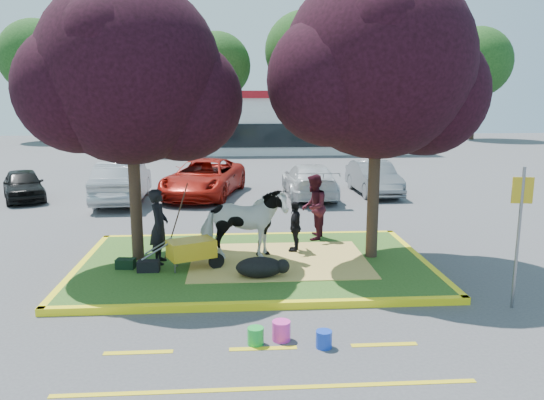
{
  "coord_description": "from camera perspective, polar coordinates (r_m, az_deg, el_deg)",
  "views": [
    {
      "loc": [
        -0.4,
        -12.17,
        4.03
      ],
      "look_at": [
        0.47,
        0.5,
        1.54
      ],
      "focal_mm": 35.0,
      "sensor_mm": 36.0,
      "label": 1
    }
  ],
  "objects": [
    {
      "name": "ground",
      "position": [
        12.82,
        -1.95,
        -7.21
      ],
      "size": [
        90.0,
        90.0,
        0.0
      ],
      "primitive_type": "plane",
      "color": "#424244",
      "rests_on": "ground"
    },
    {
      "name": "median_island",
      "position": [
        12.8,
        -1.95,
        -6.9
      ],
      "size": [
        8.0,
        5.0,
        0.15
      ],
      "primitive_type": "cube",
      "color": "#2A5219",
      "rests_on": "ground"
    },
    {
      "name": "curb_near",
      "position": [
        10.38,
        -1.44,
        -11.29
      ],
      "size": [
        8.3,
        0.16,
        0.15
      ],
      "primitive_type": "cube",
      "color": "yellow",
      "rests_on": "ground"
    },
    {
      "name": "curb_far",
      "position": [
        15.27,
        -2.29,
        -3.91
      ],
      "size": [
        8.3,
        0.16,
        0.15
      ],
      "primitive_type": "cube",
      "color": "yellow",
      "rests_on": "ground"
    },
    {
      "name": "curb_left",
      "position": [
        13.31,
        -19.92,
        -6.86
      ],
      "size": [
        0.16,
        5.3,
        0.15
      ],
      "primitive_type": "cube",
      "color": "yellow",
      "rests_on": "ground"
    },
    {
      "name": "curb_right",
      "position": [
        13.55,
        15.67,
        -6.28
      ],
      "size": [
        0.16,
        5.3,
        0.15
      ],
      "primitive_type": "cube",
      "color": "yellow",
      "rests_on": "ground"
    },
    {
      "name": "straw_bedding",
      "position": [
        12.81,
        0.75,
        -6.5
      ],
      "size": [
        4.2,
        3.0,
        0.01
      ],
      "primitive_type": "cube",
      "color": "#EBCD60",
      "rests_on": "median_island"
    },
    {
      "name": "tree_purple_left",
      "position": [
        12.77,
        -15.0,
        12.22
      ],
      "size": [
        5.06,
        4.2,
        6.51
      ],
      "color": "black",
      "rests_on": "median_island"
    },
    {
      "name": "tree_purple_right",
      "position": [
        12.8,
        11.44,
        13.28
      ],
      "size": [
        5.3,
        4.4,
        6.82
      ],
      "color": "black",
      "rests_on": "median_island"
    },
    {
      "name": "fire_lane_stripe_a",
      "position": [
        9.07,
        -14.18,
        -15.61
      ],
      "size": [
        1.1,
        0.12,
        0.01
      ],
      "primitive_type": "cube",
      "color": "yellow",
      "rests_on": "ground"
    },
    {
      "name": "fire_lane_stripe_b",
      "position": [
        8.93,
        -0.96,
        -15.68
      ],
      "size": [
        1.1,
        0.12,
        0.01
      ],
      "primitive_type": "cube",
      "color": "yellow",
      "rests_on": "ground"
    },
    {
      "name": "fire_lane_stripe_c",
      "position": [
        9.24,
        11.97,
        -14.97
      ],
      "size": [
        1.1,
        0.12,
        0.01
      ],
      "primitive_type": "cube",
      "color": "yellow",
      "rests_on": "ground"
    },
    {
      "name": "fire_lane_long",
      "position": [
        7.88,
        -0.48,
        -19.6
      ],
      "size": [
        6.0,
        0.1,
        0.01
      ],
      "primitive_type": "cube",
      "color": "yellow",
      "rests_on": "ground"
    },
    {
      "name": "retail_building",
      "position": [
        40.26,
        -0.51,
        8.57
      ],
      "size": [
        20.4,
        8.4,
        4.4
      ],
      "color": "silver",
      "rests_on": "ground"
    },
    {
      "name": "treeline",
      "position": [
        49.94,
        -2.12,
        15.34
      ],
      "size": [
        46.58,
        7.8,
        14.63
      ],
      "color": "black",
      "rests_on": "ground"
    },
    {
      "name": "cow",
      "position": [
        12.71,
        -3.09,
        -2.62
      ],
      "size": [
        2.12,
        1.1,
        1.73
      ],
      "primitive_type": "imported",
      "rotation": [
        0.0,
        0.0,
        1.66
      ],
      "color": "white",
      "rests_on": "median_island"
    },
    {
      "name": "calf",
      "position": [
        11.61,
        -1.35,
        -7.25
      ],
      "size": [
        1.13,
        0.78,
        0.45
      ],
      "primitive_type": "ellipsoid",
      "rotation": [
        0.0,
        0.0,
        -0.2
      ],
      "color": "black",
      "rests_on": "median_island"
    },
    {
      "name": "handler",
      "position": [
        12.68,
        -12.06,
        -2.79
      ],
      "size": [
        0.44,
        0.65,
        1.77
      ],
      "primitive_type": "imported",
      "rotation": [
        0.0,
        0.0,
        1.55
      ],
      "color": "black",
      "rests_on": "median_island"
    },
    {
      "name": "visitor_a",
      "position": [
        14.55,
        4.5,
        -0.75
      ],
      "size": [
        0.9,
        1.03,
        1.79
      ],
      "primitive_type": "imported",
      "rotation": [
        0.0,
        0.0,
        -1.85
      ],
      "color": "#3F121E",
      "rests_on": "median_island"
    },
    {
      "name": "visitor_b",
      "position": [
        13.39,
        2.52,
        -2.89
      ],
      "size": [
        0.5,
        0.81,
        1.29
      ],
      "primitive_type": "imported",
      "rotation": [
        0.0,
        0.0,
        -1.84
      ],
      "color": "black",
      "rests_on": "median_island"
    },
    {
      "name": "wheelbarrow",
      "position": [
        12.17,
        -8.61,
        -5.25
      ],
      "size": [
        1.81,
        0.98,
        0.69
      ],
      "rotation": [
        0.0,
        0.0,
        0.42
      ],
      "color": "black",
      "rests_on": "median_island"
    },
    {
      "name": "gear_bag_dark",
      "position": [
        12.32,
        -13.13,
        -6.94
      ],
      "size": [
        0.49,
        0.27,
        0.25
      ],
      "primitive_type": "cube",
      "rotation": [
        0.0,
        0.0,
        -0.01
      ],
      "color": "black",
      "rests_on": "median_island"
    },
    {
      "name": "gear_bag_green",
      "position": [
        12.67,
        -15.46,
        -6.6
      ],
      "size": [
        0.45,
        0.31,
        0.22
      ],
      "primitive_type": "cube",
      "rotation": [
        0.0,
        0.0,
        -0.13
      ],
      "color": "black",
      "rests_on": "median_island"
    },
    {
      "name": "sign_post",
      "position": [
        10.99,
        25.1,
        -2.09
      ],
      "size": [
        0.39,
        0.09,
        2.75
      ],
      "rotation": [
        0.0,
        0.0,
        -0.15
      ],
      "color": "slate",
      "rests_on": "ground"
    },
    {
      "name": "bucket_green",
      "position": [
        9.01,
        -1.78,
        -14.42
      ],
      "size": [
        0.29,
        0.29,
        0.29
      ],
      "primitive_type": "cylinder",
      "rotation": [
        0.0,
        0.0,
        0.06
      ],
      "color": "green",
      "rests_on": "ground"
    },
    {
      "name": "bucket_pink",
      "position": [
        9.14,
        1.01,
        -13.88
      ],
      "size": [
        0.33,
        0.33,
        0.33
      ],
      "primitive_type": "cylinder",
      "rotation": [
        0.0,
        0.0,
        -0.04
      ],
      "color": "#F336AC",
      "rests_on": "ground"
    },
    {
      "name": "bucket_blue",
      "position": [
        8.95,
        5.6,
        -14.68
      ],
      "size": [
        0.28,
        0.28,
        0.28
      ],
      "primitive_type": "cylinder",
      "rotation": [
        0.0,
        0.0,
        -0.05
      ],
      "color": "#173CBD",
      "rests_on": "ground"
    },
    {
      "name": "car_black",
      "position": [
        23.07,
        -25.18,
        1.5
      ],
      "size": [
        2.76,
        3.82,
        1.21
      ],
      "primitive_type": "imported",
      "rotation": [
        0.0,
        0.0,
        0.42
      ],
      "color": "black",
      "rests_on": "ground"
    },
    {
      "name": "car_silver",
      "position": [
        21.23,
        -15.8,
        1.9
      ],
      "size": [
        1.87,
        4.84,
        1.57
      ],
      "primitive_type": "imported",
      "rotation": [
        0.0,
        0.0,
        3.19
      ],
      "color": "#9A9DA1",
      "rests_on": "ground"
    },
    {
      "name": "car_red",
      "position": [
        21.75,
        -7.33,
        2.35
      ],
      "size": [
        3.63,
        5.84,
        1.51
      ],
      "primitive_type": "imported",
      "rotation": [
        0.0,
        0.0,
        -0.22
      ],
      "color": "#A6170D",
      "rests_on": "ground"
    },
    {
      "name": "car_white",
      "position": [
        21.48,
        4.02,
        2.12
      ],
      "size": [
        1.93,
        4.73,
        1.37
      ],
      "primitive_type": "imported",
      "rotation": [
        0.0,
        0.0,
        3.14
      ],
      "color": "silver",
      "rests_on": "ground"
    },
    {
      "name": "car_grey",
      "position": [
        22.57,
        10.86,
        2.37
      ],
      "size": [
        1.59,
        4.18,
        1.36
      ],
      "primitive_type": "imported",
      "rotation": [
        0.0,
        0.0,
        0.04
      ],
      "color": "slate",
      "rests_on": "ground"
    }
  ]
}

